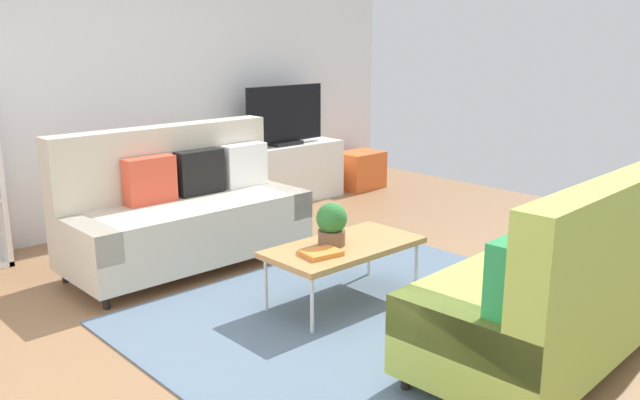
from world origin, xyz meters
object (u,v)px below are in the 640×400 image
object	(u,v)px
couch_beige	(184,210)
tv_console	(285,173)
tv	(285,116)
vase_0	(238,141)
storage_trunk	(360,170)
potted_plant	(332,224)
bottle_0	(255,143)
couch_green	(561,287)
coffee_table	(344,248)
table_book_0	(321,253)

from	to	relation	value
couch_beige	tv_console	xyz separation A→B (m)	(1.90, 1.05, -0.13)
tv	vase_0	distance (m)	0.62
tv_console	couch_beige	bearing A→B (deg)	-151.24
storage_trunk	potted_plant	size ratio (longest dim) A/B	1.77
tv	vase_0	world-z (taller)	tv
tv	bottle_0	bearing A→B (deg)	-177.35
couch_beige	tv	world-z (taller)	tv
couch_green	bottle_0	world-z (taller)	couch_green
couch_green	vase_0	world-z (taller)	couch_green
tv_console	bottle_0	distance (m)	0.58
coffee_table	bottle_0	bearing A→B (deg)	65.95
couch_green	tv_console	xyz separation A→B (m)	(1.23, 3.89, -0.13)
potted_plant	bottle_0	distance (m)	2.65
tv_console	coffee_table	bearing A→B (deg)	-121.56
storage_trunk	table_book_0	size ratio (longest dim) A/B	2.17
couch_green	tv_console	distance (m)	4.08
couch_beige	bottle_0	bearing A→B (deg)	-146.10
tv_console	tv	world-z (taller)	tv
tv	table_book_0	world-z (taller)	tv
couch_green	storage_trunk	size ratio (longest dim) A/B	3.74
couch_green	tv_console	bearing A→B (deg)	69.34
storage_trunk	table_book_0	bearing A→B (deg)	-139.86
couch_beige	vase_0	size ratio (longest dim) A/B	10.36
couch_green	vase_0	distance (m)	4.00
couch_beige	coffee_table	xyz separation A→B (m)	(0.39, -1.42, -0.06)
couch_beige	bottle_0	distance (m)	1.80
couch_green	vase_0	bearing A→B (deg)	77.51
potted_plant	table_book_0	xyz separation A→B (m)	(-0.20, -0.11, -0.14)
couch_beige	tv	distance (m)	2.22
vase_0	tv	bearing A→B (deg)	-6.88
couch_green	vase_0	size ratio (longest dim) A/B	10.56
coffee_table	tv	bearing A→B (deg)	58.23
couch_beige	couch_green	xyz separation A→B (m)	(0.67, -2.85, -0.01)
couch_green	vase_0	xyz separation A→B (m)	(0.65, 3.94, 0.29)
couch_green	coffee_table	distance (m)	1.45
couch_green	coffee_table	world-z (taller)	couch_green
tv	bottle_0	distance (m)	0.50
couch_green	potted_plant	bearing A→B (deg)	100.51
vase_0	bottle_0	xyz separation A→B (m)	(0.15, -0.09, -0.02)
tv_console	storage_trunk	size ratio (longest dim) A/B	2.69
tv	potted_plant	xyz separation A→B (m)	(-1.59, -2.40, -0.38)
tv	table_book_0	distance (m)	3.13
vase_0	potted_plant	bearing A→B (deg)	-112.17
bottle_0	couch_beige	bearing A→B (deg)	-145.67
couch_green	table_book_0	bearing A→B (deg)	109.19
bottle_0	tv	bearing A→B (deg)	2.65
couch_beige	storage_trunk	world-z (taller)	couch_beige
coffee_table	potted_plant	world-z (taller)	potted_plant
coffee_table	vase_0	world-z (taller)	vase_0
coffee_table	bottle_0	distance (m)	2.68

